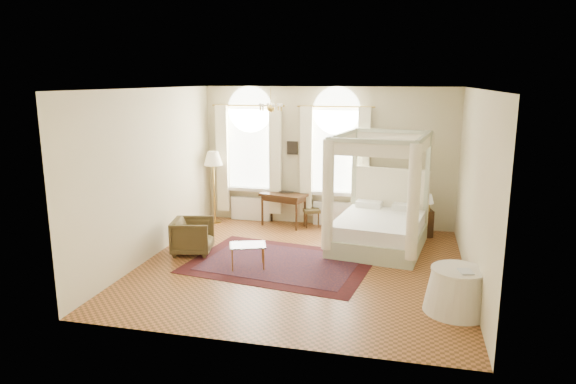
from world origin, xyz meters
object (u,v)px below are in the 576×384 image
(writing_desk, at_px, (283,198))
(coffee_table, at_px, (248,247))
(stool, at_px, (311,212))
(side_table, at_px, (457,290))
(armchair, at_px, (193,236))
(canopy_bed, at_px, (379,223))
(nightstand, at_px, (422,223))
(floor_lamp, at_px, (213,162))

(writing_desk, xyz_separation_m, coffee_table, (0.02, -2.90, -0.27))
(writing_desk, relative_size, stool, 2.37)
(coffee_table, relative_size, side_table, 0.78)
(writing_desk, xyz_separation_m, armchair, (-1.31, -2.36, -0.33))
(stool, distance_m, armchair, 3.15)
(canopy_bed, distance_m, stool, 2.11)
(nightstand, relative_size, stool, 1.22)
(nightstand, relative_size, floor_lamp, 0.34)
(coffee_table, xyz_separation_m, floor_lamp, (-1.74, 2.79, 1.10))
(canopy_bed, height_order, coffee_table, canopy_bed)
(side_table, bearing_deg, stool, 126.79)
(canopy_bed, bearing_deg, nightstand, 51.12)
(stool, xyz_separation_m, coffee_table, (-0.64, -3.00, 0.05))
(side_table, bearing_deg, floor_lamp, 144.65)
(canopy_bed, relative_size, nightstand, 4.03)
(canopy_bed, bearing_deg, floor_lamp, 165.10)
(canopy_bed, bearing_deg, armchair, -162.13)
(canopy_bed, distance_m, floor_lamp, 4.30)
(writing_desk, relative_size, coffee_table, 1.51)
(stool, distance_m, coffee_table, 3.07)
(stool, height_order, armchair, armchair)
(nightstand, xyz_separation_m, armchair, (-4.54, -2.29, 0.05))
(floor_lamp, bearing_deg, canopy_bed, -14.90)
(nightstand, xyz_separation_m, coffee_table, (-3.20, -2.83, 0.11))
(canopy_bed, distance_m, nightstand, 1.45)
(floor_lamp, bearing_deg, writing_desk, 3.53)
(nightstand, bearing_deg, stool, 176.15)
(coffee_table, bearing_deg, writing_desk, 90.45)
(coffee_table, xyz_separation_m, side_table, (3.66, -1.04, -0.07))
(armchair, bearing_deg, side_table, -119.54)
(nightstand, height_order, armchair, armchair)
(canopy_bed, xyz_separation_m, stool, (-1.67, 1.28, -0.18))
(writing_desk, bearing_deg, coffee_table, -89.55)
(canopy_bed, height_order, writing_desk, canopy_bed)
(canopy_bed, relative_size, writing_desk, 2.08)
(armchair, xyz_separation_m, floor_lamp, (-0.40, 2.25, 1.15))
(floor_lamp, bearing_deg, coffee_table, -58.06)
(stool, xyz_separation_m, armchair, (-1.98, -2.46, -0.00))
(armchair, relative_size, side_table, 0.78)
(stool, bearing_deg, canopy_bed, -37.54)
(nightstand, bearing_deg, coffee_table, -138.58)
(coffee_table, bearing_deg, side_table, -15.82)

